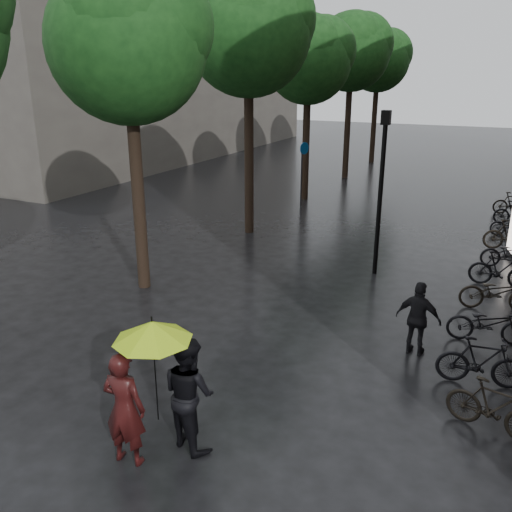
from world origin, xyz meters
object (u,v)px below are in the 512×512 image
Objects in this scene: person_burgundy at (124,408)px; pedestrian_walking at (418,319)px; person_black at (189,393)px; parked_bicycles at (505,263)px; lamp_post at (382,178)px.

pedestrian_walking is (3.26, 5.21, -0.12)m from person_burgundy.
parked_bicycles is (4.07, 9.93, -0.45)m from person_black.
person_burgundy is at bearing -113.79° from parked_bicycles.
person_black reaches higher than pedestrian_walking.
lamp_post is at bearing -105.19° from person_burgundy.
lamp_post is (-3.37, -1.14, 2.32)m from parked_bicycles.
person_black is at bearing -94.58° from lamp_post.
pedestrian_walking is 0.34× the size of lamp_post.
person_black is at bearing -137.63° from person_burgundy.
parked_bicycles is at bearing 18.74° from lamp_post.
parked_bicycles is (4.71, 10.67, -0.44)m from person_burgundy.
lamp_post reaches higher than person_burgundy.
parked_bicycles is at bearing -98.05° from pedestrian_walking.
pedestrian_walking is at bearing -65.97° from lamp_post.
pedestrian_walking is (2.63, 4.46, -0.13)m from person_black.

